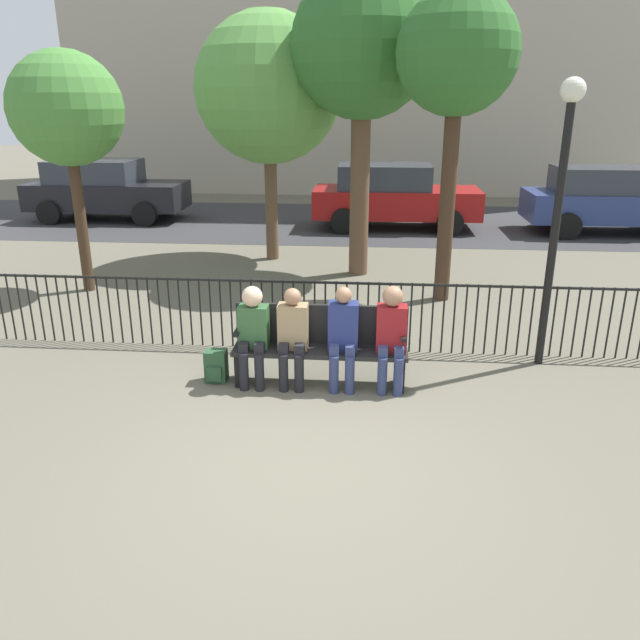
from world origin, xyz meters
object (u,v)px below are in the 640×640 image
(tree_2, at_px, (268,89))
(parked_car_2, at_px, (104,189))
(seated_person_2, at_px, (343,333))
(backpack, at_px, (216,366))
(seated_person_0, at_px, (253,329))
(lamp_post, at_px, (561,181))
(park_bench, at_px, (321,342))
(tree_0, at_px, (67,110))
(parked_car_1, at_px, (610,199))
(parked_car_0, at_px, (393,195))
(seated_person_3, at_px, (391,332))
(tree_1, at_px, (457,58))
(seated_person_1, at_px, (293,333))
(tree_3, at_px, (363,49))

(tree_2, bearing_deg, parked_car_2, 142.39)
(seated_person_2, xyz_separation_m, backpack, (-1.50, 0.03, -0.48))
(seated_person_0, height_order, lamp_post, lamp_post)
(park_bench, height_order, tree_0, tree_0)
(seated_person_0, distance_m, lamp_post, 3.95)
(seated_person_0, height_order, parked_car_1, parked_car_1)
(park_bench, height_order, lamp_post, lamp_post)
(parked_car_0, distance_m, parked_car_2, 7.88)
(seated_person_3, relative_size, tree_0, 0.31)
(tree_0, height_order, parked_car_1, tree_0)
(backpack, bearing_deg, seated_person_0, -3.49)
(seated_person_2, bearing_deg, tree_1, 67.09)
(tree_0, relative_size, parked_car_1, 0.94)
(park_bench, bearing_deg, seated_person_1, -156.85)
(seated_person_0, bearing_deg, park_bench, 9.72)
(parked_car_2, bearing_deg, seated_person_1, -57.49)
(seated_person_1, xyz_separation_m, backpack, (-0.92, 0.03, -0.47))
(seated_person_1, relative_size, parked_car_0, 0.28)
(park_bench, xyz_separation_m, seated_person_2, (0.27, -0.13, 0.17))
(tree_1, bearing_deg, seated_person_2, -112.91)
(seated_person_2, height_order, tree_1, tree_1)
(tree_2, xyz_separation_m, parked_car_0, (2.58, 3.50, -2.51))
(seated_person_1, xyz_separation_m, tree_2, (-1.19, 6.08, 2.69))
(seated_person_3, height_order, tree_2, tree_2)
(park_bench, bearing_deg, tree_0, 142.02)
(tree_1, bearing_deg, seated_person_3, -104.98)
(park_bench, distance_m, parked_car_0, 9.52)
(backpack, relative_size, tree_1, 0.08)
(seated_person_1, relative_size, lamp_post, 0.34)
(backpack, xyz_separation_m, parked_car_0, (2.32, 9.56, 0.65))
(park_bench, height_order, tree_1, tree_1)
(seated_person_3, xyz_separation_m, tree_3, (-0.49, 5.03, 3.29))
(tree_2, bearing_deg, seated_person_3, -69.20)
(backpack, height_order, lamp_post, lamp_post)
(tree_2, bearing_deg, lamp_post, -50.82)
(lamp_post, bearing_deg, seated_person_1, -163.48)
(seated_person_1, bearing_deg, seated_person_2, 0.18)
(seated_person_1, bearing_deg, lamp_post, 16.52)
(seated_person_0, xyz_separation_m, lamp_post, (3.50, 0.90, 1.60))
(seated_person_0, bearing_deg, seated_person_2, 0.04)
(seated_person_3, relative_size, tree_2, 0.26)
(tree_3, relative_size, parked_car_2, 1.26)
(backpack, bearing_deg, seated_person_3, -0.73)
(park_bench, bearing_deg, seated_person_2, -26.22)
(seated_person_1, bearing_deg, tree_0, 138.87)
(tree_3, relative_size, parked_car_1, 1.26)
(park_bench, bearing_deg, parked_car_2, 124.08)
(tree_2, bearing_deg, parked_car_1, 22.67)
(park_bench, distance_m, tree_2, 6.77)
(park_bench, bearing_deg, backpack, -175.21)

